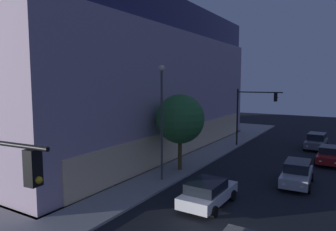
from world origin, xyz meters
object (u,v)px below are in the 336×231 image
at_px(car_red, 330,155).
at_px(car_silver, 297,173).
at_px(car_grey, 316,141).
at_px(street_lamp_sidewalk, 162,109).
at_px(car_white, 208,192).
at_px(modern_building, 79,80).
at_px(traffic_light_far_corner, 251,108).
at_px(sidewalk_tree, 180,119).

bearing_deg(car_red, car_silver, 167.11).
bearing_deg(car_grey, car_silver, 180.00).
xyz_separation_m(street_lamp_sidewalk, car_white, (-2.42, -4.71, -4.54)).
distance_m(car_red, car_grey, 6.44).
height_order(modern_building, car_grey, modern_building).
bearing_deg(street_lamp_sidewalk, car_silver, -63.37).
bearing_deg(modern_building, car_grey, -69.09).
distance_m(modern_building, traffic_light_far_corner, 20.65).
height_order(car_white, car_silver, car_silver).
xyz_separation_m(street_lamp_sidewalk, car_red, (11.76, -10.34, -4.55)).
bearing_deg(car_silver, car_grey, -0.00).
xyz_separation_m(street_lamp_sidewalk, sidewalk_tree, (2.94, 0.10, -1.03)).
bearing_deg(car_red, car_grey, 15.31).
distance_m(street_lamp_sidewalk, car_grey, 20.43).
bearing_deg(car_grey, modern_building, 110.91).
bearing_deg(street_lamp_sidewalk, car_white, -117.21).
distance_m(sidewalk_tree, car_white, 8.01).
bearing_deg(car_red, traffic_light_far_corner, 67.87).
relative_size(traffic_light_far_corner, sidewalk_tree, 1.03).
distance_m(sidewalk_tree, car_silver, 9.50).
bearing_deg(traffic_light_far_corner, car_silver, -149.09).
relative_size(car_white, car_red, 1.13).
xyz_separation_m(sidewalk_tree, car_red, (8.82, -10.43, -3.51)).
distance_m(modern_building, street_lamp_sidewalk, 18.99).
bearing_deg(car_silver, car_red, -12.89).
bearing_deg(car_grey, car_white, 169.10).
relative_size(traffic_light_far_corner, street_lamp_sidewalk, 0.76).
relative_size(car_silver, car_grey, 1.05).
height_order(sidewalk_tree, car_white, sidewalk_tree).
bearing_deg(car_white, car_grey, -10.90).
bearing_deg(sidewalk_tree, car_silver, -80.94).
xyz_separation_m(sidewalk_tree, car_grey, (15.03, -8.73, -3.45)).
relative_size(car_white, car_silver, 0.99).
bearing_deg(car_silver, street_lamp_sidewalk, 116.63).
bearing_deg(street_lamp_sidewalk, modern_building, 64.36).
xyz_separation_m(traffic_light_far_corner, car_silver, (-10.73, -6.42, -3.64)).
xyz_separation_m(modern_building, car_grey, (9.80, -25.65, -6.65)).
height_order(sidewalk_tree, car_silver, sidewalk_tree).
distance_m(traffic_light_far_corner, sidewalk_tree, 12.34).
height_order(sidewalk_tree, car_red, sidewalk_tree).
height_order(modern_building, traffic_light_far_corner, modern_building).
xyz_separation_m(modern_building, sidewalk_tree, (-5.22, -16.91, -3.20)).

